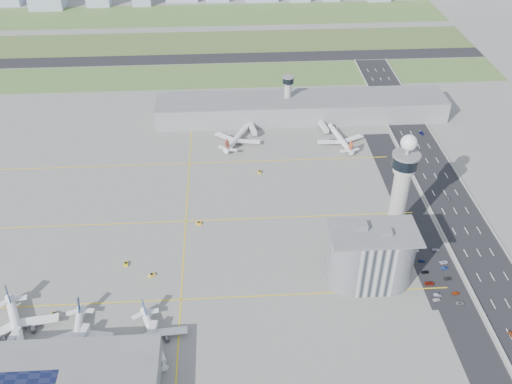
{
  "coord_description": "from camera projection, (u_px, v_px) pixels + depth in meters",
  "views": [
    {
      "loc": [
        -15.83,
        -222.63,
        201.35
      ],
      "look_at": [
        0.0,
        35.0,
        15.0
      ],
      "focal_mm": 40.0,
      "sensor_mm": 36.0,
      "label": 1
    }
  ],
  "objects": [
    {
      "name": "airplane_near_c",
      "position": [
        154.0,
        335.0,
        248.53
      ],
      "size": [
        41.67,
        44.97,
        10.24
      ],
      "primitive_type": null,
      "rotation": [
        0.0,
        0.0,
        -1.22
      ],
      "color": "white",
      "rests_on": "ground"
    },
    {
      "name": "airplane_near_a",
      "position": [
        15.0,
        326.0,
        251.64
      ],
      "size": [
        51.94,
        55.29,
        12.3
      ],
      "primitive_type": null,
      "rotation": [
        0.0,
        0.0,
        -1.15
      ],
      "color": "white",
      "rests_on": "ground"
    },
    {
      "name": "tug_3",
      "position": [
        199.0,
        223.0,
        318.58
      ],
      "size": [
        2.72,
        1.87,
        1.58
      ],
      "primitive_type": null,
      "rotation": [
        0.0,
        0.0,
        -1.57
      ],
      "color": "#FBB313",
      "rests_on": "ground"
    },
    {
      "name": "tug_2",
      "position": [
        126.0,
        264.0,
        291.69
      ],
      "size": [
        2.07,
        2.91,
        1.64
      ],
      "primitive_type": null,
      "rotation": [
        0.0,
        0.0,
        -3.1
      ],
      "color": "#DEBB0A",
      "rests_on": "ground"
    },
    {
      "name": "terminal_pier",
      "position": [
        301.0,
        108.0,
        415.95
      ],
      "size": [
        210.0,
        32.0,
        15.8
      ],
      "color": "gray",
      "rests_on": "ground"
    },
    {
      "name": "car_hw_1",
      "position": [
        448.0,
        198.0,
        337.75
      ],
      "size": [
        1.67,
        3.76,
        1.2
      ],
      "primitive_type": "imported",
      "rotation": [
        0.0,
        0.0,
        0.11
      ],
      "color": "#29292B",
      "rests_on": "ground"
    },
    {
      "name": "barrier_right",
      "position": [
        500.0,
        243.0,
        304.88
      ],
      "size": [
        0.6,
        500.0,
        1.2
      ],
      "primitive_type": "cube",
      "color": "#9E9E99",
      "rests_on": "ground"
    },
    {
      "name": "jet_bridge_near_0",
      "position": [
        5.0,
        356.0,
        242.16
      ],
      "size": [
        5.39,
        14.31,
        5.7
      ],
      "primitive_type": null,
      "rotation": [
        0.0,
        0.0,
        1.4
      ],
      "color": "silver",
      "rests_on": "ground"
    },
    {
      "name": "jet_bridge_far_0",
      "position": [
        250.0,
        126.0,
        404.07
      ],
      "size": [
        5.39,
        14.31,
        5.7
      ],
      "primitive_type": null,
      "rotation": [
        0.0,
        0.0,
        -1.4
      ],
      "color": "silver",
      "rests_on": "ground"
    },
    {
      "name": "barrier_left",
      "position": [
        449.0,
        245.0,
        303.49
      ],
      "size": [
        0.6,
        500.0,
        1.2
      ],
      "primitive_type": "cube",
      "color": "#9E9E99",
      "rests_on": "ground"
    },
    {
      "name": "airplane_far_a",
      "position": [
        237.0,
        134.0,
        389.28
      ],
      "size": [
        47.56,
        50.48,
        11.18
      ],
      "primitive_type": null,
      "rotation": [
        0.0,
        0.0,
        1.14
      ],
      "color": "white",
      "rests_on": "ground"
    },
    {
      "name": "grass_strip_2",
      "position": [
        217.0,
        15.0,
        605.31
      ],
      "size": [
        480.0,
        70.0,
        0.08
      ],
      "primitive_type": "cube",
      "color": "#506E34",
      "rests_on": "ground"
    },
    {
      "name": "secondary_tower",
      "position": [
        288.0,
        93.0,
        410.69
      ],
      "size": [
        8.6,
        8.6,
        31.9
      ],
      "color": "#ADAAA5",
      "rests_on": "ground"
    },
    {
      "name": "tug_1",
      "position": [
        152.0,
        275.0,
        285.05
      ],
      "size": [
        3.43,
        3.24,
        1.64
      ],
      "primitive_type": null,
      "rotation": [
        0.0,
        0.0,
        -0.94
      ],
      "color": "yellow",
      "rests_on": "ground"
    },
    {
      "name": "jet_bridge_near_1",
      "position": [
        76.0,
        353.0,
        243.65
      ],
      "size": [
        5.39,
        14.31,
        5.7
      ],
      "primitive_type": null,
      "rotation": [
        0.0,
        0.0,
        1.4
      ],
      "color": "silver",
      "rests_on": "ground"
    },
    {
      "name": "airplane_near_b",
      "position": [
        76.0,
        335.0,
        248.43
      ],
      "size": [
        34.65,
        39.7,
        10.38
      ],
      "primitive_type": null,
      "rotation": [
        0.0,
        0.0,
        -1.48
      ],
      "color": "white",
      "rests_on": "ground"
    },
    {
      "name": "taxiway_line_h_0",
      "position": [
        181.0,
        300.0,
        272.54
      ],
      "size": [
        260.0,
        0.6,
        0.01
      ],
      "primitive_type": "cube",
      "color": "yellow",
      "rests_on": "ground"
    },
    {
      "name": "jet_bridge_far_1",
      "position": [
        320.0,
        124.0,
        406.55
      ],
      "size": [
        5.39,
        14.31,
        5.7
      ],
      "primitive_type": null,
      "rotation": [
        0.0,
        0.0,
        -1.4
      ],
      "color": "silver",
      "rests_on": "ground"
    },
    {
      "name": "tug_4",
      "position": [
        259.0,
        172.0,
        360.33
      ],
      "size": [
        2.05,
        2.89,
        1.63
      ],
      "primitive_type": null,
      "rotation": [
        0.0,
        0.0,
        3.1
      ],
      "color": "gold",
      "rests_on": "ground"
    },
    {
      "name": "car_lot_0",
      "position": [
        437.0,
        300.0,
        271.73
      ],
      "size": [
        3.96,
        2.03,
        1.29
      ],
      "primitive_type": "imported",
      "rotation": [
        0.0,
        0.0,
        1.71
      ],
      "color": "silver",
      "rests_on": "ground"
    },
    {
      "name": "car_lot_2",
      "position": [
        430.0,
        283.0,
        280.51
      ],
      "size": [
        4.78,
        2.29,
        1.32
      ],
      "primitive_type": "imported",
      "rotation": [
        0.0,
        0.0,
        1.55
      ],
      "color": "maroon",
      "rests_on": "ground"
    },
    {
      "name": "admin_building",
      "position": [
        371.0,
        257.0,
        274.64
      ],
      "size": [
        42.0,
        24.0,
        33.5
      ],
      "color": "#B2B2B7",
      "rests_on": "ground"
    },
    {
      "name": "highway",
      "position": [
        474.0,
        245.0,
        304.5
      ],
      "size": [
        28.0,
        500.0,
        0.1
      ],
      "primitive_type": "cube",
      "color": "black",
      "rests_on": "ground"
    },
    {
      "name": "car_lot_4",
      "position": [
        422.0,
        261.0,
        293.76
      ],
      "size": [
        3.71,
        1.96,
        1.2
      ],
      "primitive_type": "imported",
      "rotation": [
        0.0,
        0.0,
        1.41
      ],
      "color": "navy",
      "rests_on": "ground"
    },
    {
      "name": "car_hw_0",
      "position": [
        511.0,
        335.0,
        254.56
      ],
      "size": [
        1.89,
        3.92,
        1.29
      ],
      "primitive_type": "imported",
      "rotation": [
        0.0,
        0.0,
        0.1
      ],
      "color": "#A0431E",
      "rests_on": "ground"
    },
    {
      "name": "runway",
      "position": [
        218.0,
        58.0,
        509.81
      ],
      "size": [
        480.0,
        22.0,
        0.1
      ],
      "primitive_type": "cube",
      "color": "black",
      "rests_on": "ground"
    },
    {
      "name": "car_lot_3",
      "position": [
        425.0,
        272.0,
        287.11
      ],
      "size": [
        4.08,
        2.07,
        1.13
      ],
      "primitive_type": "imported",
      "rotation": [
        0.0,
        0.0,
        1.7
      ],
      "color": "black",
      "rests_on": "ground"
    },
    {
      "name": "car_lot_10",
      "position": [
        444.0,
        262.0,
        292.8
      ],
      "size": [
        4.89,
        2.86,
        1.28
      ],
      "primitive_type": "imported",
      "rotation": [
        0.0,
        0.0,
        1.74
      ],
      "color": "silver",
      "rests_on": "ground"
    },
    {
      "name": "car_lot_5",
      "position": [
        415.0,
        251.0,
        300.2
      ],
      "size": [
        3.71,
        1.73,
        1.18
      ],
      "primitive_type": "imported",
      "rotation": [
        0.0,
        0.0,
        1.43
      ],
      "color": "silver",
      "rests_on": "ground"
    },
    {
      "name": "car_lot_7",
      "position": [
        456.0,
        293.0,
        275.26
      ],
      "size": [
        3.87,
        1.85,
        1.09
      ],
      "primitive_type": "imported",
      "rotation": [
        0.0,
        0.0,
        1.66
      ],
      "color": "#AD360A",
      "rests_on": "ground"
    },
    {
      "name": "grass_strip_0",
      "position": [
        219.0,
        76.0,
        479.88
      ],
      "size": [
        480.0,
        50.0,
        0.08
      ],
      "primitive_type": "cube",
      "color": "#4C6A32",
      "rests_on": "ground"
    },
    {
      "name": "car_hw_2",
      "position": [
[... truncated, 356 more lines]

